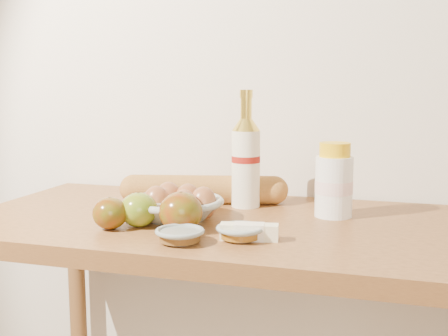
{
  "coord_description": "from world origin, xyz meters",
  "views": [
    {
      "loc": [
        0.35,
        0.0,
        1.2
      ],
      "look_at": [
        0.0,
        1.15,
        1.02
      ],
      "focal_mm": 45.0,
      "sensor_mm": 36.0,
      "label": 1
    }
  ],
  "objects_px": {
    "table": "(228,272)",
    "bourbon_bottle": "(246,160)",
    "egg_bowl": "(178,206)",
    "cream_bottle": "(334,183)",
    "baguette": "(203,189)"
  },
  "relations": [
    {
      "from": "baguette",
      "to": "bourbon_bottle",
      "type": "bearing_deg",
      "value": -16.34
    },
    {
      "from": "cream_bottle",
      "to": "egg_bowl",
      "type": "height_order",
      "value": "cream_bottle"
    },
    {
      "from": "cream_bottle",
      "to": "egg_bowl",
      "type": "bearing_deg",
      "value": -135.0
    },
    {
      "from": "cream_bottle",
      "to": "egg_bowl",
      "type": "relative_size",
      "value": 0.62
    },
    {
      "from": "table",
      "to": "egg_bowl",
      "type": "xyz_separation_m",
      "value": [
        -0.11,
        -0.03,
        0.15
      ]
    },
    {
      "from": "table",
      "to": "bourbon_bottle",
      "type": "relative_size",
      "value": 4.19
    },
    {
      "from": "bourbon_bottle",
      "to": "egg_bowl",
      "type": "height_order",
      "value": "bourbon_bottle"
    },
    {
      "from": "cream_bottle",
      "to": "table",
      "type": "bearing_deg",
      "value": -133.3
    },
    {
      "from": "table",
      "to": "baguette",
      "type": "bearing_deg",
      "value": 126.71
    },
    {
      "from": "egg_bowl",
      "to": "baguette",
      "type": "bearing_deg",
      "value": 89.65
    },
    {
      "from": "table",
      "to": "bourbon_bottle",
      "type": "bearing_deg",
      "value": 87.62
    },
    {
      "from": "table",
      "to": "baguette",
      "type": "xyz_separation_m",
      "value": [
        -0.11,
        0.14,
        0.16
      ]
    },
    {
      "from": "table",
      "to": "egg_bowl",
      "type": "bearing_deg",
      "value": -162.74
    },
    {
      "from": "egg_bowl",
      "to": "bourbon_bottle",
      "type": "bearing_deg",
      "value": 56.35
    },
    {
      "from": "egg_bowl",
      "to": "cream_bottle",
      "type": "bearing_deg",
      "value": 20.91
    }
  ]
}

